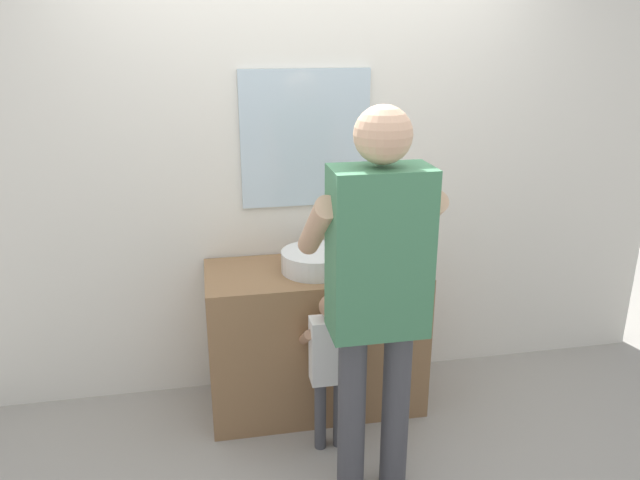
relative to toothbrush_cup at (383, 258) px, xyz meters
name	(u,v)px	position (x,y,z in m)	size (l,w,h in m)	color
ground_plane	(325,432)	(-0.36, -0.25, -0.87)	(14.00, 14.00, 0.00)	#9E998E
back_wall	(304,160)	(-0.36, 0.37, 0.48)	(4.40, 0.10, 2.70)	silver
vanity_cabinet	(315,337)	(-0.36, 0.05, -0.46)	(1.17, 0.54, 0.82)	olive
sink_basin	(315,261)	(-0.36, 0.03, 0.00)	(0.36, 0.36, 0.11)	silver
faucet	(308,243)	(-0.36, 0.25, 0.03)	(0.18, 0.14, 0.18)	#B7BABF
toothbrush_cup	(383,258)	(0.00, 0.00, 0.00)	(0.07, 0.07, 0.21)	#D86666
child_toddler	(330,358)	(-0.36, -0.35, -0.37)	(0.26, 0.26, 0.85)	#47474C
adult_parent	(377,276)	(-0.23, -0.67, 0.19)	(0.55, 0.57, 1.77)	#47474C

